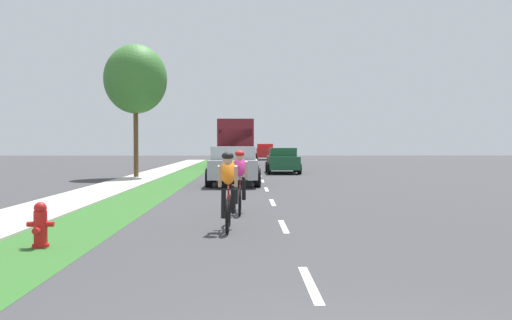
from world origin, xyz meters
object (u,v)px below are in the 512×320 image
object	(u,v)px
street_tree_near	(136,79)
cyclist_lead	(228,190)
cyclist_trailing	(240,181)
pickup_silver	(234,165)
bus_maroon	(237,141)
fire_hydrant_red	(40,225)
sedan_dark_green	(283,160)
suv_red	(265,151)

from	to	relation	value
street_tree_near	cyclist_lead	bearing A→B (deg)	-72.72
cyclist_lead	cyclist_trailing	bearing A→B (deg)	85.51
pickup_silver	cyclist_trailing	bearing A→B (deg)	-87.85
cyclist_lead	pickup_silver	distance (m)	12.28
bus_maroon	street_tree_near	world-z (taller)	street_tree_near
fire_hydrant_red	bus_maroon	world-z (taller)	bus_maroon
sedan_dark_green	street_tree_near	xyz separation A→B (m)	(-7.90, -4.53, 4.30)
sedan_dark_green	suv_red	distance (m)	28.11
cyclist_lead	cyclist_trailing	world-z (taller)	same
fire_hydrant_red	bus_maroon	size ratio (longest dim) A/B	0.07
cyclist_lead	bus_maroon	bearing A→B (deg)	90.63
pickup_silver	suv_red	distance (m)	37.55
pickup_silver	street_tree_near	xyz separation A→B (m)	(-5.16, 4.83, 4.24)
fire_hydrant_red	cyclist_trailing	xyz separation A→B (m)	(3.29, 4.40, 0.44)
suv_red	sedan_dark_green	bearing A→B (deg)	-89.86
sedan_dark_green	suv_red	size ratio (longest dim) A/B	0.91
street_tree_near	pickup_silver	bearing A→B (deg)	-43.05
cyclist_trailing	bus_maroon	bearing A→B (deg)	91.10
cyclist_trailing	bus_maroon	distance (m)	28.93
fire_hydrant_red	street_tree_near	distance (m)	19.58
cyclist_trailing	pickup_silver	world-z (taller)	pickup_silver
sedan_dark_green	street_tree_near	bearing A→B (deg)	-150.18
cyclist_trailing	sedan_dark_green	size ratio (longest dim) A/B	0.40
cyclist_trailing	sedan_dark_green	bearing A→B (deg)	82.89
fire_hydrant_red	pickup_silver	world-z (taller)	pickup_silver
fire_hydrant_red	cyclist_lead	size ratio (longest dim) A/B	0.44
cyclist_lead	pickup_silver	xyz separation A→B (m)	(-0.16, 12.28, 0.02)
fire_hydrant_red	cyclist_lead	xyz separation A→B (m)	(3.09, 1.77, 0.44)
street_tree_near	cyclist_trailing	bearing A→B (deg)	-69.10
fire_hydrant_red	pickup_silver	size ratio (longest dim) A/B	0.15
bus_maroon	cyclist_trailing	bearing A→B (deg)	-88.90
cyclist_trailing	suv_red	distance (m)	47.17
cyclist_lead	sedan_dark_green	world-z (taller)	cyclist_lead
cyclist_trailing	street_tree_near	distance (m)	16.07
fire_hydrant_red	sedan_dark_green	bearing A→B (deg)	76.39
suv_red	street_tree_near	distance (m)	33.81
cyclist_lead	sedan_dark_green	bearing A→B (deg)	83.20
cyclist_trailing	bus_maroon	size ratio (longest dim) A/B	0.15
bus_maroon	sedan_dark_green	bearing A→B (deg)	-73.55
fire_hydrant_red	cyclist_trailing	world-z (taller)	cyclist_trailing
cyclist_lead	cyclist_trailing	distance (m)	2.63
street_tree_near	bus_maroon	bearing A→B (deg)	70.98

